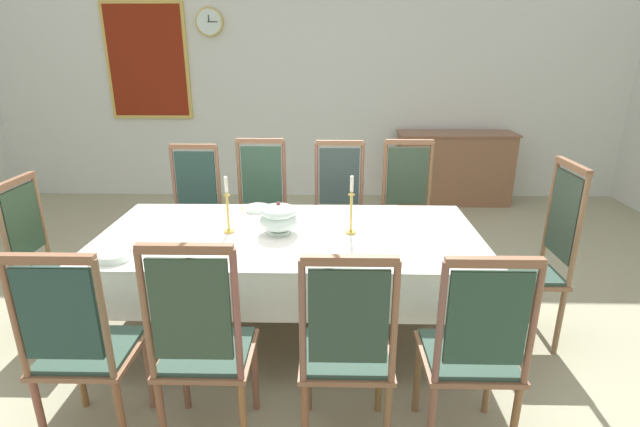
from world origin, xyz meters
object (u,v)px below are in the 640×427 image
at_px(chair_south_b, 203,344).
at_px(bowl_near_right, 258,208).
at_px(sideboard, 454,168).
at_px(mounted_clock, 209,22).
at_px(chair_south_c, 346,348).
at_px(chair_north_c, 339,209).
at_px(chair_south_d, 473,350).
at_px(chair_north_a, 194,210).
at_px(soup_tureen, 279,218).
at_px(candlestick_west, 228,210).
at_px(candlestick_east, 351,210).
at_px(chair_north_b, 261,208).
at_px(chair_north_d, 408,209).
at_px(spoon_primary, 93,256).
at_px(chair_head_east, 539,255).
at_px(chair_south_a, 82,345).
at_px(bowl_near_left, 114,255).
at_px(chair_head_west, 49,257).
at_px(spoon_secondary, 243,209).
at_px(dining_table, 290,243).
at_px(framed_painting, 147,61).

height_order(chair_south_b, bowl_near_right, chair_south_b).
distance_m(sideboard, mounted_clock, 3.51).
bearing_deg(chair_south_c, chair_north_c, 90.00).
bearing_deg(chair_south_d, chair_north_a, 132.99).
distance_m(soup_tureen, candlestick_west, 0.33).
relative_size(candlestick_east, mounted_clock, 1.15).
relative_size(chair_south_d, candlestick_west, 2.93).
relative_size(chair_north_b, chair_north_c, 1.01).
xyz_separation_m(chair_north_d, spoon_primary, (-2.02, -1.38, 0.17)).
relative_size(chair_south_d, candlestick_east, 2.86).
bearing_deg(candlestick_east, chair_north_b, 126.37).
distance_m(chair_south_b, soup_tureen, 1.05).
distance_m(chair_head_east, bowl_near_right, 1.95).
xyz_separation_m(chair_south_c, candlestick_east, (0.06, 0.98, 0.34)).
bearing_deg(chair_north_d, chair_south_d, 90.00).
distance_m(soup_tureen, bowl_near_right, 0.49).
bearing_deg(chair_south_a, bowl_near_left, 95.77).
distance_m(chair_north_c, chair_head_west, 2.18).
bearing_deg(bowl_near_left, spoon_secondary, 57.32).
bearing_deg(chair_north_a, chair_south_c, 122.38).
relative_size(candlestick_east, sideboard, 0.26).
distance_m(soup_tureen, spoon_secondary, 0.57).
relative_size(chair_south_a, sideboard, 0.75).
relative_size(dining_table, sideboard, 1.68).
bearing_deg(framed_painting, spoon_primary, -75.88).
relative_size(chair_south_a, chair_head_west, 0.98).
relative_size(chair_south_d, chair_head_west, 0.98).
bearing_deg(soup_tureen, candlestick_west, 180.00).
height_order(chair_head_east, bowl_near_right, chair_head_east).
bearing_deg(soup_tureen, sideboard, 58.17).
distance_m(chair_south_d, mounted_clock, 5.05).
bearing_deg(chair_south_a, sideboard, 55.89).
bearing_deg(chair_south_c, soup_tureen, 112.58).
relative_size(chair_head_east, soup_tureen, 4.73).
xyz_separation_m(spoon_primary, mounted_clock, (-0.12, 3.70, 1.43)).
xyz_separation_m(chair_south_d, chair_head_west, (-2.53, 0.98, 0.01)).
xyz_separation_m(chair_north_c, bowl_near_left, (-1.30, -1.41, 0.19)).
xyz_separation_m(chair_north_c, candlestick_east, (0.06, -0.98, 0.32)).
height_order(chair_south_c, chair_head_west, chair_head_west).
bearing_deg(spoon_secondary, chair_head_east, -20.29).
bearing_deg(mounted_clock, chair_south_c, -70.10).
height_order(chair_north_d, mounted_clock, mounted_clock).
bearing_deg(sideboard, chair_south_d, 77.33).
height_order(chair_south_b, bowl_near_left, chair_south_b).
relative_size(bowl_near_right, spoon_primary, 0.96).
xyz_separation_m(chair_south_b, sideboard, (2.16, 4.04, -0.13)).
height_order(chair_north_c, spoon_secondary, chair_north_c).
height_order(chair_north_b, chair_head_west, chair_north_b).
bearing_deg(candlestick_west, chair_north_d, 36.75).
xyz_separation_m(chair_south_a, bowl_near_left, (-0.06, 0.55, 0.21)).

